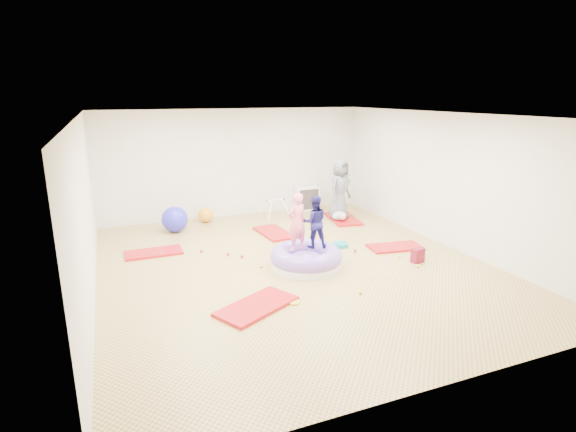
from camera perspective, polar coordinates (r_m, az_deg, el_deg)
name	(u,v)px	position (r m, az deg, el deg)	size (l,w,h in m)	color
room	(294,194)	(8.19, 0.79, 2.86)	(7.01, 8.01, 2.81)	tan
gym_mat_front_left	(257,306)	(7.00, -3.99, -11.35)	(1.28, 0.64, 0.05)	#C02402
gym_mat_mid_left	(154,253)	(9.60, -16.68, -4.47)	(1.12, 0.56, 0.05)	#C02402
gym_mat_center_back	(274,233)	(10.49, -1.79, -2.13)	(1.20, 0.60, 0.05)	#C02402
gym_mat_right	(395,247)	(9.79, 13.45, -3.85)	(1.12, 0.56, 0.05)	#C02402
gym_mat_rear_right	(343,219)	(11.74, 6.98, -0.33)	(1.30, 0.65, 0.05)	#C02402
inflatable_cushion	(306,259)	(8.47, 2.31, -5.43)	(1.36, 1.36, 0.43)	white
child_pink	(297,220)	(8.20, 1.13, -0.47)	(0.40, 0.26, 1.09)	pink
child_navy	(314,219)	(8.40, 3.38, -0.43)	(0.48, 0.38, 1.00)	navy
adult_caregiver	(340,189)	(11.56, 6.58, 3.45)	(0.74, 0.48, 1.52)	slate
infant	(340,216)	(11.44, 6.61, 0.02)	(0.39, 0.40, 0.23)	#9DB7D2
ball_pit_balls	(289,260)	(8.78, 0.16, -5.59)	(4.47, 3.19, 0.06)	yellow
exercise_ball_blue	(175,219)	(10.89, -14.19, -0.41)	(0.61, 0.61, 0.61)	#2927DA
exercise_ball_orange	(206,215)	(11.58, -10.40, 0.15)	(0.39, 0.39, 0.39)	orange
infant_play_gym	(276,206)	(11.74, -1.59, 1.31)	(0.65, 0.62, 0.50)	white
cube_shelf	(307,198)	(12.60, 2.44, 2.25)	(0.66, 0.32, 0.66)	white
balance_disc	(340,245)	(9.69, 6.64, -3.64)	(0.33, 0.33, 0.07)	teal
backpack	(418,255)	(9.06, 16.15, -4.82)	(0.25, 0.15, 0.28)	#BD022E
yellow_toy	(294,302)	(7.13, 0.76, -10.88)	(0.20, 0.20, 0.03)	yellow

